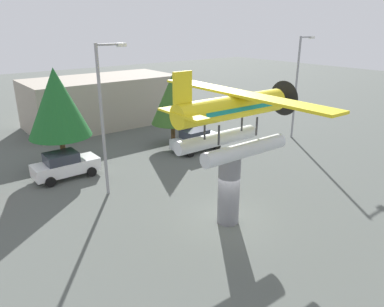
{
  "coord_description": "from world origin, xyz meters",
  "views": [
    {
      "loc": [
        -11.59,
        -11.86,
        9.66
      ],
      "look_at": [
        0.0,
        3.0,
        2.89
      ],
      "focal_mm": 33.97,
      "sensor_mm": 36.0,
      "label": 1
    }
  ],
  "objects": [
    {
      "name": "ground_plane",
      "position": [
        0.0,
        0.0,
        0.0
      ],
      "size": [
        140.0,
        140.0,
        0.0
      ],
      "primitive_type": "plane",
      "color": "#515651"
    },
    {
      "name": "streetlight_primary",
      "position": [
        -3.22,
        6.85,
        5.0
      ],
      "size": [
        1.84,
        0.28,
        8.7
      ],
      "color": "gray",
      "rests_on": "ground"
    },
    {
      "name": "display_pedestal",
      "position": [
        0.0,
        0.0,
        1.93
      ],
      "size": [
        1.1,
        1.1,
        3.85
      ],
      "primitive_type": "cylinder",
      "color": "slate",
      "rests_on": "ground"
    },
    {
      "name": "tree_east",
      "position": [
        -4.07,
        12.27,
        4.71
      ],
      "size": [
        4.13,
        4.13,
        7.02
      ],
      "color": "brown",
      "rests_on": "ground"
    },
    {
      "name": "tree_center_back",
      "position": [
        5.04,
        12.03,
        3.86
      ],
      "size": [
        3.55,
        3.55,
        5.85
      ],
      "color": "brown",
      "rests_on": "ground"
    },
    {
      "name": "car_mid_white",
      "position": [
        -4.53,
        10.8,
        0.88
      ],
      "size": [
        4.2,
        2.02,
        1.76
      ],
      "color": "white",
      "rests_on": "ground"
    },
    {
      "name": "storefront_building",
      "position": [
        3.4,
        22.0,
        2.34
      ],
      "size": [
        14.32,
        7.08,
        4.68
      ],
      "primitive_type": "cube",
      "color": "#9E9384",
      "rests_on": "ground"
    },
    {
      "name": "streetlight_secondary",
      "position": [
        14.89,
        7.29,
        4.99
      ],
      "size": [
        1.84,
        0.28,
        8.69
      ],
      "color": "gray",
      "rests_on": "ground"
    },
    {
      "name": "floatplane_monument",
      "position": [
        0.13,
        -0.0,
        5.52
      ],
      "size": [
        6.93,
        10.42,
        4.0
      ],
      "rotation": [
        0.0,
        0.0,
        -0.02
      ],
      "color": "silver",
      "rests_on": "display_pedestal"
    },
    {
      "name": "car_far_silver",
      "position": [
        5.68,
        9.71,
        0.88
      ],
      "size": [
        4.2,
        2.02,
        1.76
      ],
      "color": "silver",
      "rests_on": "ground"
    }
  ]
}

